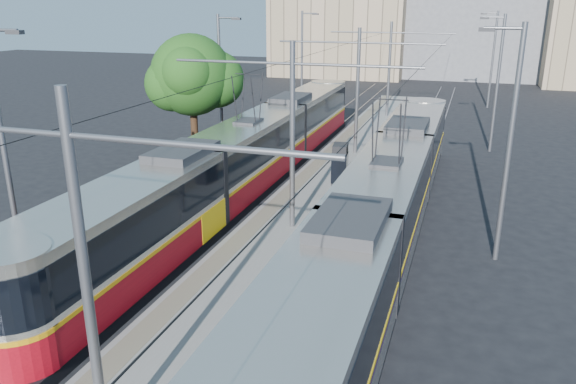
% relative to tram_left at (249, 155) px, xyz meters
% --- Properties ---
extents(ground, '(160.00, 160.00, 0.00)m').
position_rel_tram_left_xyz_m(ground, '(3.60, -12.55, -1.71)').
color(ground, black).
rests_on(ground, ground).
extents(platform, '(4.00, 50.00, 0.30)m').
position_rel_tram_left_xyz_m(platform, '(3.60, 4.45, -1.56)').
color(platform, gray).
rests_on(platform, ground).
extents(tactile_strip_left, '(0.70, 50.00, 0.01)m').
position_rel_tram_left_xyz_m(tactile_strip_left, '(2.15, 4.45, -1.40)').
color(tactile_strip_left, gray).
rests_on(tactile_strip_left, platform).
extents(tactile_strip_right, '(0.70, 50.00, 0.01)m').
position_rel_tram_left_xyz_m(tactile_strip_right, '(5.05, 4.45, -1.40)').
color(tactile_strip_right, gray).
rests_on(tactile_strip_right, platform).
extents(rails, '(8.71, 70.00, 0.03)m').
position_rel_tram_left_xyz_m(rails, '(3.60, 4.45, -1.69)').
color(rails, gray).
rests_on(rails, ground).
extents(tram_left, '(2.43, 31.94, 5.50)m').
position_rel_tram_left_xyz_m(tram_left, '(0.00, 0.00, 0.00)').
color(tram_left, black).
rests_on(tram_left, ground).
extents(tram_right, '(2.43, 29.92, 5.50)m').
position_rel_tram_left_xyz_m(tram_right, '(7.20, -5.14, 0.15)').
color(tram_right, black).
rests_on(tram_right, ground).
extents(catenary, '(9.20, 70.00, 7.00)m').
position_rel_tram_left_xyz_m(catenary, '(3.60, 1.60, 2.82)').
color(catenary, slate).
rests_on(catenary, platform).
extents(street_lamps, '(15.18, 38.22, 8.00)m').
position_rel_tram_left_xyz_m(street_lamps, '(3.60, 8.45, 2.48)').
color(street_lamps, slate).
rests_on(street_lamps, ground).
extents(shelter, '(0.79, 1.15, 2.38)m').
position_rel_tram_left_xyz_m(shelter, '(4.50, -0.44, -0.16)').
color(shelter, black).
rests_on(shelter, platform).
extents(tree, '(4.86, 4.49, 7.06)m').
position_rel_tram_left_xyz_m(tree, '(-4.52, 3.96, 3.07)').
color(tree, '#382314').
rests_on(tree, ground).
extents(building_left, '(16.32, 12.24, 15.28)m').
position_rel_tram_left_xyz_m(building_left, '(-6.40, 47.45, 5.95)').
color(building_left, tan).
rests_on(building_left, ground).
extents(building_centre, '(18.36, 14.28, 17.35)m').
position_rel_tram_left_xyz_m(building_centre, '(9.60, 51.45, 6.98)').
color(building_centre, gray).
rests_on(building_centre, ground).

